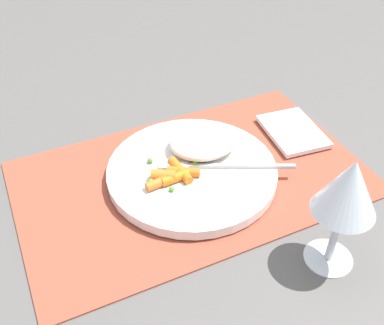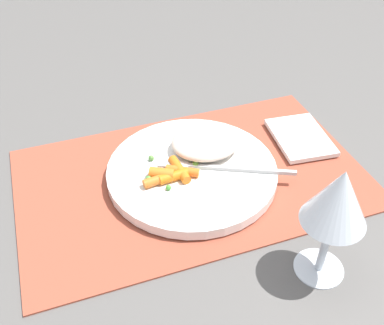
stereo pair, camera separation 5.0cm
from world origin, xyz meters
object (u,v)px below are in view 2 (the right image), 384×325
at_px(wine_glass, 338,201).
at_px(fork, 213,167).
at_px(carrot_portion, 171,174).
at_px(rice_mound, 206,141).
at_px(plate, 192,172).
at_px(napkin, 300,137).

bearing_deg(wine_glass, fork, -72.00).
bearing_deg(fork, wine_glass, 108.00).
relative_size(fork, wine_glass, 1.17).
bearing_deg(carrot_portion, rice_mound, -147.42).
bearing_deg(wine_glass, rice_mound, -77.03).
relative_size(plate, napkin, 2.20).
bearing_deg(napkin, carrot_portion, 8.78).
height_order(rice_mound, wine_glass, wine_glass).
distance_m(fork, wine_glass, 0.23).
bearing_deg(plate, rice_mound, -135.46).
height_order(fork, napkin, fork).
bearing_deg(wine_glass, napkin, -114.71).
bearing_deg(plate, wine_glass, 113.58).
bearing_deg(rice_mound, plate, 44.54).
xyz_separation_m(plate, rice_mound, (-0.04, -0.03, 0.02)).
xyz_separation_m(plate, wine_glass, (-0.09, 0.21, 0.11)).
bearing_deg(fork, carrot_portion, -2.14).
relative_size(rice_mound, carrot_portion, 1.26).
xyz_separation_m(rice_mound, carrot_portion, (0.07, 0.05, -0.01)).
bearing_deg(plate, fork, 154.56).
bearing_deg(fork, napkin, -167.30).
height_order(plate, wine_glass, wine_glass).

